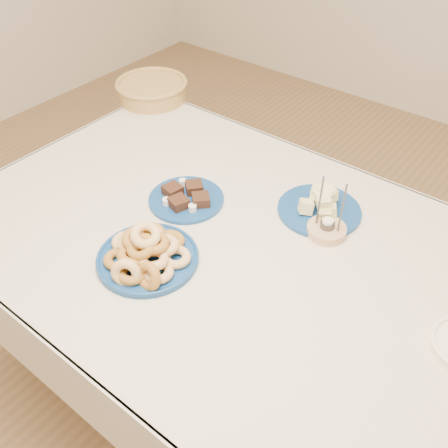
# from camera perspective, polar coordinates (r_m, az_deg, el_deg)

# --- Properties ---
(ground) EXTENTS (5.00, 5.00, 0.00)m
(ground) POSITION_cam_1_polar(r_m,az_deg,el_deg) (2.02, 0.92, -17.78)
(ground) COLOR brown
(ground) RESTS_ON ground
(dining_table) EXTENTS (1.71, 1.11, 0.75)m
(dining_table) POSITION_cam_1_polar(r_m,az_deg,el_deg) (1.51, 1.18, -4.94)
(dining_table) COLOR brown
(dining_table) RESTS_ON ground
(donut_platter) EXTENTS (0.36, 0.36, 0.13)m
(donut_platter) POSITION_cam_1_polar(r_m,az_deg,el_deg) (1.36, -8.86, -3.34)
(donut_platter) COLOR navy
(donut_platter) RESTS_ON dining_table
(melon_plate) EXTENTS (0.26, 0.26, 0.09)m
(melon_plate) POSITION_cam_1_polar(r_m,az_deg,el_deg) (1.55, 11.06, 2.20)
(melon_plate) COLOR navy
(melon_plate) RESTS_ON dining_table
(brownie_plate) EXTENTS (0.31, 0.31, 0.04)m
(brownie_plate) POSITION_cam_1_polar(r_m,az_deg,el_deg) (1.57, -4.35, 3.00)
(brownie_plate) COLOR navy
(brownie_plate) RESTS_ON dining_table
(wicker_basket) EXTENTS (0.38, 0.38, 0.08)m
(wicker_basket) POSITION_cam_1_polar(r_m,az_deg,el_deg) (2.17, -8.24, 15.02)
(wicker_basket) COLOR olive
(wicker_basket) RESTS_ON dining_table
(candle_holder) EXTENTS (0.13, 0.13, 0.19)m
(candle_holder) POSITION_cam_1_polar(r_m,az_deg,el_deg) (1.48, 11.64, -0.58)
(candle_holder) COLOR tan
(candle_holder) RESTS_ON dining_table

